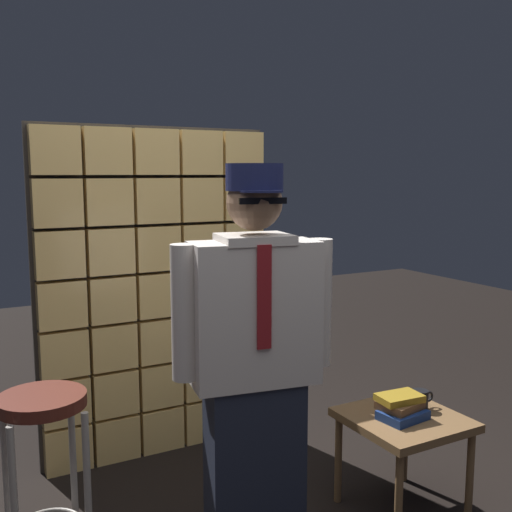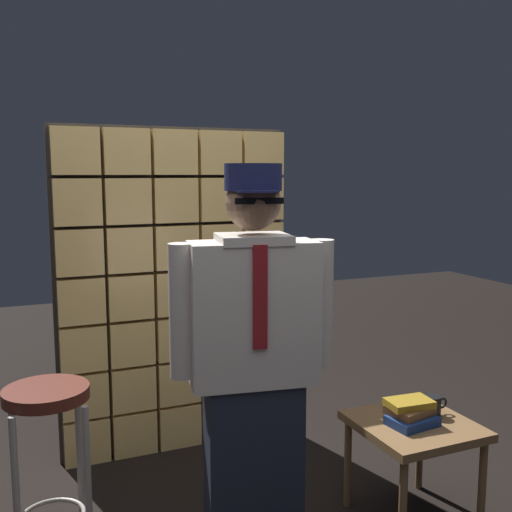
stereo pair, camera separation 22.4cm
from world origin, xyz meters
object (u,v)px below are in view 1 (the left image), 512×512
bar_stool (44,444)px  side_table (404,428)px  standing_person (254,366)px  coffee_mug (421,399)px  book_stack (401,407)px

bar_stool → side_table: (1.60, -0.29, -0.16)m
standing_person → coffee_mug: standing_person is taller
book_stack → coffee_mug: 0.17m
bar_stool → book_stack: bearing=-10.8°
side_table → standing_person: bearing=-178.5°
bar_stool → side_table: bearing=-10.1°
bar_stool → book_stack: bar_stool is taller
coffee_mug → book_stack: bearing=-166.1°
standing_person → book_stack: bearing=10.4°
side_table → book_stack: book_stack is taller
standing_person → coffee_mug: (0.96, 0.05, -0.34)m
standing_person → coffee_mug: bearing=12.7°
side_table → book_stack: size_ratio=2.24×
side_table → coffee_mug: 0.17m
bar_stool → book_stack: (1.57, -0.30, -0.05)m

